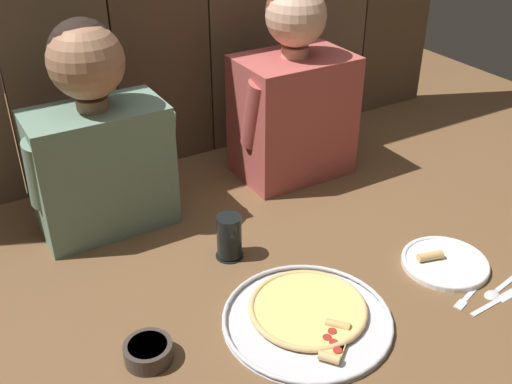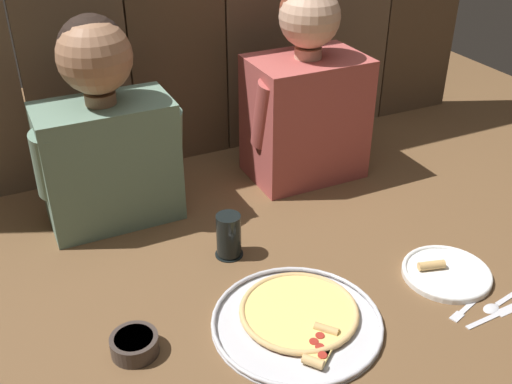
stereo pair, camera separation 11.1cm
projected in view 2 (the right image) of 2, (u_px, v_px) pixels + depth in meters
name	position (u px, v px, depth m)	size (l,w,h in m)	color
ground_plane	(279.00, 270.00, 1.52)	(3.20, 3.20, 0.00)	brown
pizza_tray	(298.00, 318.00, 1.35)	(0.38, 0.38, 0.03)	silver
dinner_plate	(446.00, 273.00, 1.49)	(0.22, 0.22, 0.03)	white
drinking_glass	(229.00, 236.00, 1.54)	(0.07, 0.07, 0.12)	black
dipping_bowl	(134.00, 344.00, 1.27)	(0.10, 0.10, 0.04)	#3D332D
table_fork	(466.00, 308.00, 1.39)	(0.13, 0.06, 0.01)	silver
table_knife	(493.00, 316.00, 1.37)	(0.16, 0.02, 0.01)	silver
table_spoon	(497.00, 304.00, 1.40)	(0.14, 0.05, 0.01)	silver
diner_left	(105.00, 130.00, 1.59)	(0.39, 0.20, 0.57)	slate
diner_right	(306.00, 95.00, 1.82)	(0.38, 0.24, 0.59)	#AD4C47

